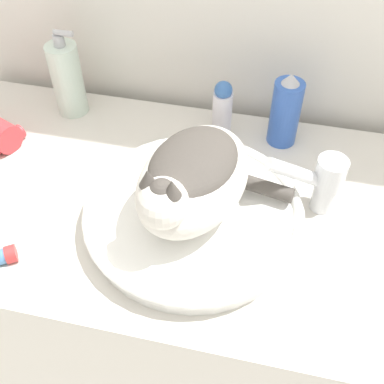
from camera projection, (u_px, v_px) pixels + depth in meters
name	position (u px, v px, depth m)	size (l,w,h in m)	color
vanity_counter	(194.00, 315.00, 1.26)	(1.21, 0.59, 0.89)	beige
sink_basin	(193.00, 214.00, 0.88)	(0.40, 0.40, 0.05)	white
cat	(192.00, 178.00, 0.80)	(0.29, 0.29, 0.17)	silver
faucet	(322.00, 181.00, 0.87)	(0.15, 0.09, 0.15)	silver
deodorant_stick	(222.00, 108.00, 1.04)	(0.04, 0.04, 0.13)	silver
soap_pump_bottle	(67.00, 79.00, 1.07)	(0.07, 0.07, 0.20)	silver
spray_bottle_trigger	(285.00, 112.00, 1.01)	(0.06, 0.06, 0.17)	#335BB7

